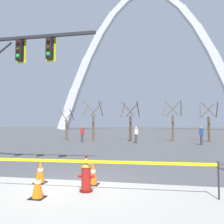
{
  "coord_description": "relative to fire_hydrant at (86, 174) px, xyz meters",
  "views": [
    {
      "loc": [
        2.46,
        -7.06,
        1.86
      ],
      "look_at": [
        0.17,
        5.0,
        2.5
      ],
      "focal_mm": 36.63,
      "sensor_mm": 36.0,
      "label": 1
    }
  ],
  "objects": [
    {
      "name": "tree_right_mid",
      "position": [
        7.35,
        19.15,
        1.35
      ],
      "size": [
        1.89,
        1.9,
        4.1
      ],
      "color": "brown",
      "rests_on": "ground"
    },
    {
      "name": "traffic_cone_curb_edge",
      "position": [
        -0.01,
        0.71,
        -0.11
      ],
      "size": [
        0.36,
        0.36,
        0.73
      ],
      "color": "black",
      "rests_on": "ground"
    },
    {
      "name": "pedestrian_walking_right",
      "position": [
        0.04,
        16.15,
        0.35
      ],
      "size": [
        0.39,
        0.32,
        1.59
      ],
      "color": "#38383D",
      "rests_on": "ground"
    },
    {
      "name": "caution_tape_barrier",
      "position": [
        0.19,
        -0.16,
        0.2
      ],
      "size": [
        6.47,
        0.26,
        0.93
      ],
      "color": "#232326",
      "rests_on": "ground"
    },
    {
      "name": "monument_arch",
      "position": [
        -0.58,
        66.74,
        19.83
      ],
      "size": [
        59.53,
        2.84,
        45.88
      ],
      "color": "silver",
      "rests_on": "ground"
    },
    {
      "name": "pedestrian_standing_center",
      "position": [
        -5.4,
        16.03,
        0.35
      ],
      "size": [
        0.35,
        0.22,
        1.59
      ],
      "color": "#38383D",
      "rests_on": "ground"
    },
    {
      "name": "ground_plane",
      "position": [
        -0.58,
        0.93,
        -0.47
      ],
      "size": [
        240.0,
        240.0,
        0.0
      ],
      "primitive_type": "plane",
      "color": "#474749"
    },
    {
      "name": "traffic_cone_mid_sidewalk",
      "position": [
        -1.02,
        -0.78,
        -0.11
      ],
      "size": [
        0.36,
        0.36,
        0.73
      ],
      "color": "black",
      "rests_on": "ground"
    },
    {
      "name": "tree_far_left",
      "position": [
        -8.42,
        19.32,
        1.12
      ],
      "size": [
        1.66,
        1.67,
        3.57
      ],
      "color": "brown",
      "rests_on": "ground"
    },
    {
      "name": "tree_center_left",
      "position": [
        -0.77,
        18.51,
        1.42
      ],
      "size": [
        1.95,
        1.97,
        4.24
      ],
      "color": "#473323",
      "rests_on": "ground"
    },
    {
      "name": "traffic_cone_by_hydrant",
      "position": [
        -1.69,
        0.6,
        -0.11
      ],
      "size": [
        0.36,
        0.36,
        0.73
      ],
      "color": "black",
      "rests_on": "ground"
    },
    {
      "name": "pedestrian_walking_left",
      "position": [
        5.89,
        15.33,
        0.35
      ],
      "size": [
        0.39,
        0.37,
        1.59
      ],
      "color": "#38383D",
      "rests_on": "ground"
    },
    {
      "name": "tree_center_right",
      "position": [
        3.74,
        19.38,
        1.48
      ],
      "size": [
        2.02,
        2.03,
        4.38
      ],
      "color": "brown",
      "rests_on": "ground"
    },
    {
      "name": "fire_hydrant",
      "position": [
        0.0,
        0.0,
        0.0
      ],
      "size": [
        0.46,
        0.48,
        0.99
      ],
      "color": "#5E0F0D",
      "rests_on": "ground"
    },
    {
      "name": "tree_left_mid",
      "position": [
        -4.8,
        18.1,
        1.48
      ],
      "size": [
        2.01,
        2.03,
        4.37
      ],
      "color": "brown",
      "rests_on": "ground"
    }
  ]
}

